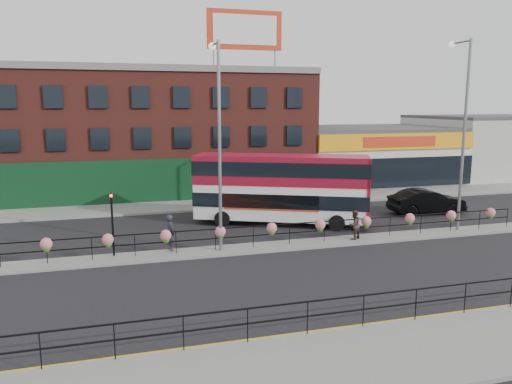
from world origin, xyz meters
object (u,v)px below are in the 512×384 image
object	(u,v)px
double_decker_bus	(282,182)
pedestrian_a	(171,233)
lamp_column_west	(218,128)
car	(427,202)
lamp_column_east	(462,119)
pedestrian_b	(354,225)

from	to	relation	value
double_decker_bus	pedestrian_a	world-z (taller)	double_decker_bus
double_decker_bus	lamp_column_west	xyz separation A→B (m)	(-4.98, -4.80, 3.62)
car	lamp_column_west	size ratio (longest dim) A/B	0.51
pedestrian_a	lamp_column_east	distance (m)	17.74
car	pedestrian_b	xyz separation A→B (m)	(-8.12, -5.11, 0.11)
pedestrian_b	pedestrian_a	bearing A→B (deg)	-28.47
double_decker_bus	lamp_column_west	bearing A→B (deg)	-136.09
pedestrian_a	car	bearing A→B (deg)	-92.81
pedestrian_a	double_decker_bus	bearing A→B (deg)	-76.22
double_decker_bus	pedestrian_b	distance (m)	5.85
pedestrian_a	lamp_column_east	size ratio (longest dim) A/B	0.17
pedestrian_a	pedestrian_b	world-z (taller)	pedestrian_a
double_decker_bus	lamp_column_west	size ratio (longest dim) A/B	1.05
double_decker_bus	pedestrian_b	world-z (taller)	double_decker_bus
pedestrian_b	lamp_column_east	size ratio (longest dim) A/B	0.15
car	pedestrian_a	bearing A→B (deg)	107.76
double_decker_bus	lamp_column_west	world-z (taller)	lamp_column_west
car	lamp_column_east	distance (m)	7.51
pedestrian_b	lamp_column_east	xyz separation A→B (m)	(6.89, 0.50, 5.69)
pedestrian_b	lamp_column_west	bearing A→B (deg)	-26.59
car	pedestrian_a	world-z (taller)	pedestrian_a
pedestrian_a	lamp_column_east	bearing A→B (deg)	-107.15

